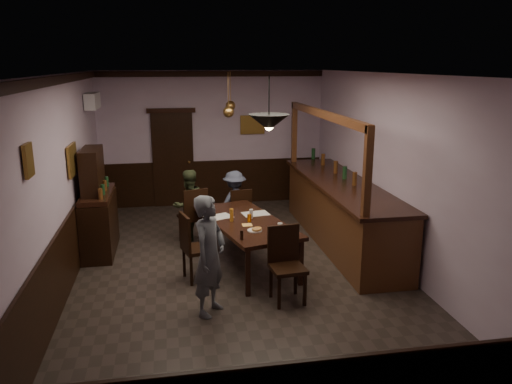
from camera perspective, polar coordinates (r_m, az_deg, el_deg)
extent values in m
cube|color=#2D2621|center=(7.87, -2.02, -9.11)|extent=(5.00, 8.00, 0.01)
cube|color=white|center=(7.21, -2.24, 13.33)|extent=(5.00, 8.00, 0.01)
cube|color=#C5A9C4|center=(11.31, -4.97, 6.09)|extent=(5.00, 0.01, 3.00)
cube|color=#C5A9C4|center=(3.68, 6.79, -12.21)|extent=(5.00, 0.01, 3.00)
cube|color=#C5A9C4|center=(7.48, -21.44, 0.77)|extent=(0.01, 8.00, 3.00)
cube|color=#C5A9C4|center=(8.12, 15.65, 2.26)|extent=(0.01, 8.00, 3.00)
cube|color=black|center=(7.87, -1.18, -3.46)|extent=(1.53, 2.38, 0.06)
cube|color=black|center=(6.97, -0.95, -9.20)|extent=(0.07, 0.07, 0.69)
cube|color=black|center=(7.32, 5.13, -8.05)|extent=(0.07, 0.07, 0.69)
cube|color=black|center=(8.75, -6.39, -4.25)|extent=(0.07, 0.07, 0.69)
cube|color=black|center=(9.03, -1.33, -3.56)|extent=(0.07, 0.07, 0.69)
cube|color=black|center=(9.00, -7.27, -2.86)|extent=(0.55, 0.55, 0.05)
cube|color=black|center=(8.74, -6.89, -1.42)|extent=(0.44, 0.17, 0.53)
cube|color=black|center=(9.30, -6.54, -3.88)|extent=(0.04, 0.04, 0.46)
cube|color=black|center=(9.19, -8.66, -4.18)|extent=(0.04, 0.04, 0.46)
cube|color=black|center=(8.97, -5.75, -4.54)|extent=(0.04, 0.04, 0.46)
cube|color=black|center=(8.86, -7.93, -4.86)|extent=(0.04, 0.04, 0.46)
cube|color=black|center=(9.31, -1.98, -2.46)|extent=(0.45, 0.45, 0.05)
cube|color=black|center=(9.07, -1.69, -1.22)|extent=(0.40, 0.09, 0.48)
cube|color=black|center=(9.57, -1.29, -3.39)|extent=(0.04, 0.04, 0.41)
cube|color=black|center=(9.49, -3.18, -3.57)|extent=(0.04, 0.04, 0.41)
cube|color=black|center=(9.27, -0.73, -3.98)|extent=(0.04, 0.04, 0.41)
cube|color=black|center=(9.19, -2.68, -4.17)|extent=(0.04, 0.04, 0.41)
cube|color=black|center=(6.78, 3.65, -8.73)|extent=(0.49, 0.49, 0.05)
cube|color=black|center=(6.85, 3.13, -5.88)|extent=(0.45, 0.09, 0.53)
cube|color=black|center=(6.67, 2.65, -11.46)|extent=(0.04, 0.04, 0.46)
cube|color=black|center=(6.78, 5.60, -11.06)|extent=(0.04, 0.04, 0.46)
cube|color=black|center=(6.98, 1.70, -10.22)|extent=(0.04, 0.04, 0.46)
cube|color=black|center=(7.09, 4.53, -9.86)|extent=(0.04, 0.04, 0.46)
cube|color=black|center=(7.49, -6.55, -6.47)|extent=(0.54, 0.54, 0.05)
cube|color=black|center=(7.34, -8.12, -4.59)|extent=(0.15, 0.44, 0.53)
cube|color=black|center=(7.48, -4.73, -8.52)|extent=(0.04, 0.04, 0.46)
cube|color=black|center=(7.79, -5.65, -7.56)|extent=(0.04, 0.04, 0.46)
cube|color=black|center=(7.37, -7.40, -8.94)|extent=(0.04, 0.04, 0.46)
cube|color=black|center=(7.69, -8.21, -7.94)|extent=(0.04, 0.04, 0.46)
imported|color=slate|center=(6.39, -5.33, -7.25)|extent=(0.63, 0.69, 1.57)
imported|color=#404B2D|center=(9.13, -7.69, -1.48)|extent=(0.80, 0.75, 1.30)
imported|color=#4C536C|center=(9.44, -2.46, -1.15)|extent=(0.89, 0.74, 1.20)
cube|color=silver|center=(8.03, -4.28, -2.86)|extent=(0.50, 0.44, 0.01)
cube|color=silver|center=(8.18, -0.05, -2.50)|extent=(0.46, 0.36, 0.01)
cube|color=#F6B85A|center=(7.64, -1.02, -3.77)|extent=(0.18, 0.18, 0.00)
cylinder|color=white|center=(7.46, 2.65, -4.20)|extent=(0.15, 0.15, 0.01)
imported|color=white|center=(7.47, 2.76, -3.83)|extent=(0.10, 0.10, 0.07)
cylinder|color=white|center=(7.37, -0.13, -4.40)|extent=(0.22, 0.22, 0.01)
torus|color=#C68C47|center=(7.33, -0.01, -4.29)|extent=(0.13, 0.13, 0.04)
torus|color=#C68C47|center=(7.36, 0.18, -4.22)|extent=(0.13, 0.13, 0.04)
cylinder|color=orange|center=(7.77, -0.76, -2.99)|extent=(0.07, 0.07, 0.12)
cylinder|color=#BF721E|center=(7.79, -2.81, -2.65)|extent=(0.06, 0.06, 0.20)
cylinder|color=silver|center=(7.93, -0.55, -2.51)|extent=(0.06, 0.06, 0.15)
cylinder|color=black|center=(6.99, -1.64, -4.94)|extent=(0.04, 0.04, 0.14)
cube|color=black|center=(8.90, -17.43, -3.58)|extent=(0.49, 1.36, 0.97)
cube|color=black|center=(8.75, -17.70, -0.25)|extent=(0.47, 1.31, 0.08)
cube|color=black|center=(8.67, -18.22, 2.21)|extent=(0.29, 0.87, 0.78)
cube|color=#482213|center=(9.03, 9.73, -2.47)|extent=(0.89, 4.13, 1.08)
cube|color=black|center=(8.88, 9.76, 0.99)|extent=(0.98, 4.23, 0.06)
cube|color=#482213|center=(8.56, 7.73, 8.79)|extent=(0.10, 4.03, 0.12)
cube|color=#482213|center=(6.82, 12.55, 2.10)|extent=(0.10, 0.10, 1.28)
cube|color=#482213|center=(10.51, 4.36, 6.68)|extent=(0.10, 0.10, 1.28)
cube|color=black|center=(11.29, -9.46, 3.62)|extent=(0.90, 0.06, 2.10)
cube|color=white|center=(10.16, -18.19, 9.88)|extent=(0.20, 0.85, 0.30)
cube|color=olive|center=(5.82, -24.58, 3.31)|extent=(0.04, 0.28, 0.36)
cube|color=olive|center=(8.20, -20.26, 3.45)|extent=(0.04, 0.62, 0.48)
cube|color=olive|center=(11.34, -0.41, 7.70)|extent=(0.55, 0.04, 0.42)
cylinder|color=black|center=(6.77, 1.50, 10.59)|extent=(0.02, 0.02, 0.63)
cone|color=black|center=(6.80, 1.48, 7.95)|extent=(0.56, 0.56, 0.22)
sphere|color=#FFD88C|center=(6.81, 1.48, 7.53)|extent=(0.12, 0.12, 0.12)
cylinder|color=#BF8C3F|center=(9.04, -3.19, 11.34)|extent=(0.02, 0.02, 0.70)
cone|color=#BF8C3F|center=(9.07, -3.16, 9.14)|extent=(0.20, 0.20, 0.22)
sphere|color=#FFD88C|center=(9.07, -3.16, 8.82)|extent=(0.12, 0.12, 0.12)
cylinder|color=#BF8C3F|center=(10.35, -2.96, 11.75)|extent=(0.02, 0.02, 0.70)
cone|color=#BF8C3F|center=(10.37, -2.93, 9.82)|extent=(0.20, 0.20, 0.22)
sphere|color=#FFD88C|center=(10.38, -2.93, 9.54)|extent=(0.12, 0.12, 0.12)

